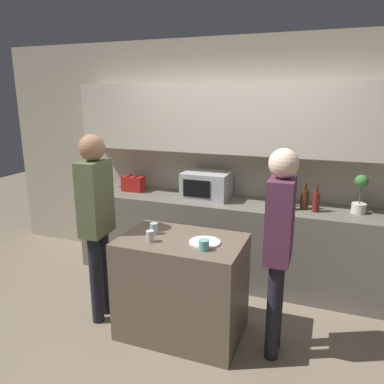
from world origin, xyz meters
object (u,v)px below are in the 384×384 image
at_px(bottle_2, 292,199).
at_px(potted_plant, 360,194).
at_px(microwave, 206,185).
at_px(bottle_0, 272,200).
at_px(person_left, 96,212).
at_px(person_center, 279,237).
at_px(toaster, 133,184).
at_px(bottle_1, 283,197).
at_px(cup_0, 150,236).
at_px(cup_1, 154,229).
at_px(cup_2, 204,245).
at_px(bottle_4, 316,202).
at_px(bottle_3, 305,199).
at_px(plate_on_island, 205,242).

bearing_deg(bottle_2, potted_plant, 10.49).
relative_size(microwave, bottle_0, 2.28).
distance_m(person_left, person_center, 1.61).
bearing_deg(person_left, toaster, -169.52).
bearing_deg(bottle_0, bottle_1, 46.86).
relative_size(cup_0, person_left, 0.06).
distance_m(toaster, bottle_0, 1.71).
bearing_deg(person_center, microwave, 39.23).
height_order(bottle_0, cup_0, bottle_0).
bearing_deg(cup_1, microwave, 85.17).
bearing_deg(cup_2, bottle_1, 72.00).
relative_size(cup_1, cup_2, 1.17).
distance_m(potted_plant, cup_0, 2.12).
height_order(bottle_4, cup_1, bottle_4).
height_order(microwave, bottle_4, microwave).
bearing_deg(potted_plant, bottle_2, -169.51).
bearing_deg(bottle_3, bottle_1, 171.96).
relative_size(microwave, cup_2, 6.23).
bearing_deg(bottle_1, bottle_0, -133.14).
distance_m(bottle_1, plate_on_island, 1.27).
distance_m(microwave, bottle_4, 1.20).
height_order(cup_2, person_left, person_left).
bearing_deg(bottle_4, bottle_3, 155.38).
height_order(toaster, potted_plant, potted_plant).
relative_size(bottle_1, bottle_4, 0.89).
bearing_deg(microwave, bottle_0, -8.59).
bearing_deg(microwave, cup_1, -94.83).
bearing_deg(bottle_3, plate_on_island, -121.13).
bearing_deg(bottle_3, bottle_4, -24.62).
xyz_separation_m(bottle_1, bottle_3, (0.22, -0.03, 0.01)).
bearing_deg(potted_plant, toaster, 180.00).
bearing_deg(plate_on_island, cup_2, -74.19).
bearing_deg(bottle_4, cup_2, -121.92).
relative_size(potted_plant, bottle_1, 1.60).
height_order(bottle_1, cup_0, bottle_1).
bearing_deg(person_center, cup_1, 88.42).
bearing_deg(person_left, bottle_0, 124.81).
height_order(toaster, cup_1, toaster).
relative_size(microwave, person_center, 0.31).
relative_size(potted_plant, person_center, 0.23).
distance_m(bottle_4, cup_2, 1.45).
height_order(bottle_0, cup_1, bottle_0).
xyz_separation_m(toaster, bottle_3, (2.02, -0.05, 0.02)).
relative_size(potted_plant, plate_on_island, 1.52).
bearing_deg(toaster, plate_on_island, -41.81).
bearing_deg(bottle_4, bottle_2, -175.58).
bearing_deg(bottle_1, person_center, -83.78).
relative_size(microwave, toaster, 2.00).
xyz_separation_m(cup_0, person_center, (1.02, 0.16, 0.08)).
relative_size(toaster, plate_on_island, 1.00).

